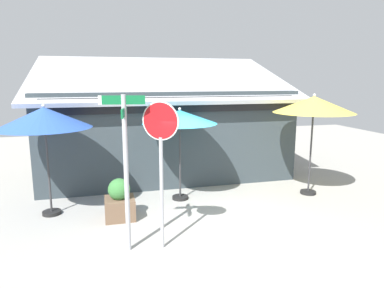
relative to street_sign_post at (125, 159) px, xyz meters
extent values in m
cube|color=#9E9B93|center=(1.91, 0.97, -1.86)|extent=(28.00, 28.00, 0.10)
cube|color=#333D42|center=(1.66, 5.51, -0.36)|extent=(7.88, 4.18, 2.88)
cube|color=#B7BABF|center=(1.66, 5.36, 1.50)|extent=(8.38, 4.70, 1.55)
cube|color=black|center=(1.66, 3.36, 0.73)|extent=(7.28, 0.16, 0.44)
cylinder|color=#A8AAB2|center=(0.00, 0.00, -0.31)|extent=(0.09, 0.09, 2.99)
cube|color=#116B38|center=(0.00, 0.00, 1.08)|extent=(0.76, 0.15, 0.16)
cube|color=#116B38|center=(0.00, 0.00, 0.86)|extent=(0.15, 0.76, 0.16)
cube|color=white|center=(-0.40, 0.07, 1.08)|extent=(0.06, 0.04, 0.16)
cylinder|color=#A8AAB2|center=(0.65, -0.07, -0.71)|extent=(0.07, 0.07, 2.20)
cylinder|color=white|center=(0.65, -0.07, 0.70)|extent=(0.61, 0.41, 0.73)
cylinder|color=red|center=(0.65, -0.07, 0.70)|extent=(0.58, 0.39, 0.68)
cylinder|color=black|center=(-1.69, 2.27, -1.77)|extent=(0.44, 0.44, 0.08)
cylinder|color=#333335|center=(-1.69, 2.27, -0.72)|extent=(0.05, 0.05, 2.18)
cone|color=#2D56B7|center=(-1.69, 2.27, 0.57)|extent=(2.16, 2.16, 0.49)
sphere|color=silver|center=(-1.69, 2.27, 0.84)|extent=(0.08, 0.08, 0.08)
cylinder|color=black|center=(1.59, 2.55, -1.77)|extent=(0.44, 0.44, 0.08)
cylinder|color=#333335|center=(1.59, 2.55, -0.73)|extent=(0.05, 0.05, 2.15)
cone|color=#2D99BC|center=(1.59, 2.55, 0.47)|extent=(1.99, 1.99, 0.36)
sphere|color=silver|center=(1.59, 2.55, 0.68)|extent=(0.08, 0.08, 0.08)
cylinder|color=black|center=(5.26, 2.05, -1.77)|extent=(0.44, 0.44, 0.08)
cylinder|color=#333335|center=(5.26, 2.05, -0.61)|extent=(0.05, 0.05, 2.39)
cone|color=#EAD14C|center=(5.26, 2.05, 0.76)|extent=(2.21, 2.21, 0.46)
sphere|color=silver|center=(5.26, 2.05, 1.02)|extent=(0.08, 0.08, 0.08)
cube|color=brown|center=(-0.08, 1.60, -1.56)|extent=(0.69, 0.69, 0.50)
sphere|color=#387538|center=(-0.08, 1.60, -1.09)|extent=(0.52, 0.52, 0.52)
camera|label=1|loc=(-0.36, -6.30, 1.46)|focal=32.24mm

